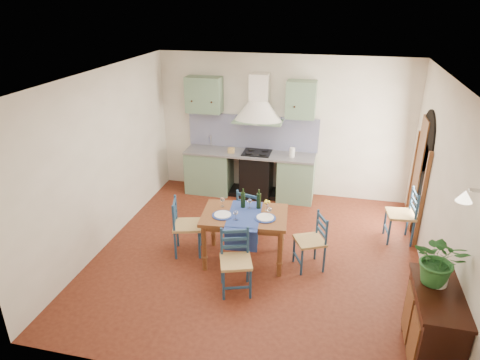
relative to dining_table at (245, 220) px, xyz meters
name	(u,v)px	position (x,y,z in m)	size (l,w,h in m)	color
floor	(257,255)	(0.17, 0.16, -0.71)	(5.00, 5.00, 0.00)	#43170E
back_wall	(257,145)	(-0.30, 2.45, 0.34)	(5.00, 0.96, 2.80)	silver
right_wall	(437,187)	(2.67, 0.43, 0.63)	(0.26, 5.00, 2.80)	silver
left_wall	(104,160)	(-2.33, 0.16, 0.69)	(0.04, 5.00, 2.80)	silver
ceiling	(261,77)	(0.17, 0.16, 2.10)	(5.00, 5.00, 0.01)	silver
dining_table	(245,220)	(0.00, 0.00, 0.00)	(1.33, 1.02, 1.12)	brown
chair_near	(236,261)	(0.04, -0.74, -0.24)	(0.53, 0.53, 0.90)	navy
chair_far	(251,213)	(-0.04, 0.67, -0.24)	(0.52, 0.52, 0.91)	navy
chair_left	(185,226)	(-0.95, 0.00, -0.23)	(0.54, 0.54, 0.93)	navy
chair_right	(312,241)	(1.01, 0.04, -0.26)	(0.54, 0.54, 0.87)	navy
chair_spare	(403,215)	(2.40, 1.16, -0.23)	(0.47, 0.47, 0.92)	navy
sideboard	(433,325)	(2.43, -1.49, -0.20)	(0.50, 1.05, 0.94)	black
potted_plant	(440,260)	(2.41, -1.32, 0.52)	(0.53, 0.46, 0.59)	#28652B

